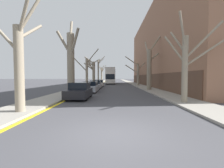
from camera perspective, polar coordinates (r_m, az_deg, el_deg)
name	(u,v)px	position (r m, az deg, el deg)	size (l,w,h in m)	color
ground_plane	(114,135)	(5.36, 0.90, -18.73)	(300.00, 300.00, 0.00)	#424247
sidewalk_left	(99,82)	(55.31, -4.82, 0.68)	(2.63, 120.00, 0.12)	gray
sidewalk_right	(130,82)	(55.31, 6.76, 0.67)	(2.63, 120.00, 0.12)	gray
building_facade_right	(170,50)	(34.92, 21.34, 12.06)	(10.08, 42.08, 15.57)	#93664C
kerb_line_stripe	(103,82)	(55.18, -3.28, 0.62)	(0.24, 120.00, 0.01)	yellow
street_tree_left_0	(21,58)	(9.41, -31.44, 8.49)	(3.44, 2.95, 7.26)	gray
street_tree_left_1	(71,60)	(18.76, -15.46, 8.70)	(2.95, 2.79, 8.99)	gray
street_tree_left_2	(87,70)	(29.16, -9.46, 5.10)	(4.36, 3.74, 7.29)	gray
street_tree_left_3	(93,71)	(38.48, -7.33, 4.88)	(2.60, 3.73, 7.10)	gray
street_tree_left_4	(98,70)	(49.03, -5.17, 5.15)	(2.41, 1.67, 8.73)	gray
street_tree_left_5	(102,74)	(58.67, -3.93, 3.97)	(2.62, 2.80, 6.59)	gray
street_tree_right_0	(186,64)	(12.13, 26.36, 6.97)	(4.03, 2.73, 6.25)	gray
street_tree_right_1	(150,66)	(22.99, 14.13, 6.50)	(2.57, 2.50, 8.67)	gray
street_tree_right_2	(137,73)	(33.28, 9.63, 4.12)	(4.41, 1.30, 6.56)	gray
double_decker_bus	(111,75)	(43.74, -0.47, 3.43)	(2.59, 11.71, 4.51)	silver
parked_car_0	(80,91)	(13.85, -12.28, -2.65)	(1.84, 3.93, 1.47)	black
parked_car_1	(90,87)	(19.75, -8.27, -1.13)	(1.90, 4.46, 1.38)	#9EA3AD
parked_car_2	(95,85)	(24.95, -6.33, -0.32)	(1.78, 4.08, 1.40)	#9EA3AD
parked_car_3	(99,83)	(30.32, -5.03, 0.22)	(1.77, 4.24, 1.42)	silver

